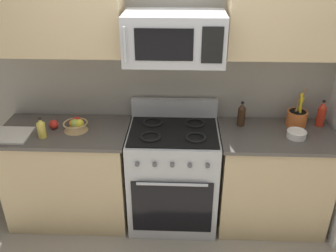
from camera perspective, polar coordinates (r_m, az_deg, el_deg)
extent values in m
cube|color=#9E998E|center=(3.27, 1.07, 8.23)|extent=(8.00, 0.10, 2.60)
cube|color=tan|center=(3.48, -14.90, -7.43)|extent=(1.05, 0.57, 0.88)
cube|color=#4C4742|center=(3.25, -15.86, -0.83)|extent=(1.09, 0.61, 0.03)
cube|color=#B2B5BA|center=(3.33, 0.79, -7.84)|extent=(0.76, 0.61, 0.91)
cube|color=black|center=(3.14, 0.62, -12.47)|extent=(0.67, 0.01, 0.51)
cylinder|color=#B2B5BA|center=(2.96, 0.63, -9.01)|extent=(0.57, 0.02, 0.02)
cube|color=black|center=(3.08, 0.85, -0.81)|extent=(0.73, 0.55, 0.02)
cube|color=#B2B5BA|center=(3.29, 0.99, 2.72)|extent=(0.76, 0.06, 0.18)
torus|color=black|center=(2.97, -2.73, -1.64)|extent=(0.17, 0.17, 0.02)
torus|color=black|center=(2.97, 4.31, -1.78)|extent=(0.17, 0.17, 0.02)
torus|color=black|center=(3.20, -2.36, 0.59)|extent=(0.17, 0.17, 0.02)
torus|color=black|center=(3.19, 4.19, 0.47)|extent=(0.17, 0.17, 0.02)
cylinder|color=#4C4C51|center=(2.90, -4.79, -5.89)|extent=(0.04, 0.02, 0.04)
cylinder|color=#4C4C51|center=(2.88, -2.07, -5.97)|extent=(0.04, 0.02, 0.04)
cylinder|color=#4C4C51|center=(2.88, 0.66, -6.03)|extent=(0.04, 0.02, 0.04)
cylinder|color=#4C4C51|center=(2.88, 3.40, -6.08)|extent=(0.04, 0.02, 0.04)
cylinder|color=#4C4C51|center=(2.88, 6.14, -6.12)|extent=(0.04, 0.02, 0.04)
cube|color=tan|center=(3.43, 15.61, -8.09)|extent=(0.92, 0.57, 0.88)
cube|color=#4C4742|center=(3.20, 16.62, -1.43)|extent=(0.96, 0.61, 0.03)
cube|color=#B2B5BA|center=(2.83, 0.98, 13.47)|extent=(0.75, 0.40, 0.37)
cube|color=black|center=(2.63, -0.64, 12.41)|extent=(0.41, 0.01, 0.23)
cube|color=black|center=(2.64, 6.86, 12.25)|extent=(0.15, 0.01, 0.26)
cylinder|color=#B2B5BA|center=(2.64, -6.67, 12.24)|extent=(0.02, 0.02, 0.26)
cube|color=tan|center=(3.07, -17.61, 17.48)|extent=(1.08, 0.34, 0.76)
cube|color=tan|center=(3.02, 18.72, 17.16)|extent=(0.95, 0.34, 0.76)
cylinder|color=#D1662D|center=(3.36, 19.23, 1.15)|extent=(0.17, 0.17, 0.13)
cylinder|color=black|center=(3.36, 19.26, 1.30)|extent=(0.14, 0.14, 0.11)
cylinder|color=yellow|center=(3.34, 19.46, 2.41)|extent=(0.07, 0.04, 0.23)
cylinder|color=yellow|center=(3.30, 19.77, 2.56)|extent=(0.04, 0.03, 0.28)
cylinder|color=olive|center=(3.32, 19.47, 3.08)|extent=(0.10, 0.03, 0.31)
cylinder|color=olive|center=(3.33, 19.28, 2.65)|extent=(0.06, 0.08, 0.26)
cone|color=tan|center=(3.20, -14.04, -0.11)|extent=(0.20, 0.20, 0.07)
torus|color=tan|center=(3.18, -14.11, 0.41)|extent=(0.21, 0.21, 0.01)
sphere|color=red|center=(3.22, -13.92, 0.68)|extent=(0.08, 0.08, 0.08)
sphere|color=orange|center=(3.20, -14.42, 0.38)|extent=(0.07, 0.07, 0.07)
sphere|color=yellow|center=(3.18, -13.51, 0.37)|extent=(0.07, 0.07, 0.07)
sphere|color=#9EB74C|center=(3.19, -14.16, 0.40)|extent=(0.08, 0.08, 0.08)
sphere|color=red|center=(3.27, -17.23, 0.24)|extent=(0.08, 0.08, 0.08)
cube|color=silver|center=(3.30, -23.50, -1.28)|extent=(0.37, 0.28, 0.02)
cylinder|color=red|center=(3.42, 22.53, 1.36)|extent=(0.07, 0.07, 0.17)
cone|color=red|center=(3.37, 22.86, 3.03)|extent=(0.06, 0.06, 0.05)
cylinder|color=black|center=(3.36, 22.96, 3.51)|extent=(0.03, 0.03, 0.01)
cylinder|color=#382314|center=(3.22, 11.25, 1.38)|extent=(0.07, 0.07, 0.16)
cone|color=#382314|center=(3.18, 11.41, 3.04)|extent=(0.06, 0.06, 0.05)
cylinder|color=black|center=(3.17, 11.46, 3.53)|extent=(0.03, 0.03, 0.01)
cylinder|color=gold|center=(3.15, -18.91, -0.63)|extent=(0.07, 0.07, 0.13)
cone|color=gold|center=(3.11, -19.13, 0.69)|extent=(0.06, 0.06, 0.04)
cylinder|color=black|center=(3.10, -19.20, 1.09)|extent=(0.03, 0.03, 0.01)
cylinder|color=white|center=(3.17, 19.20, -1.23)|extent=(0.15, 0.15, 0.05)
torus|color=white|center=(3.16, 19.28, -0.80)|extent=(0.16, 0.16, 0.01)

